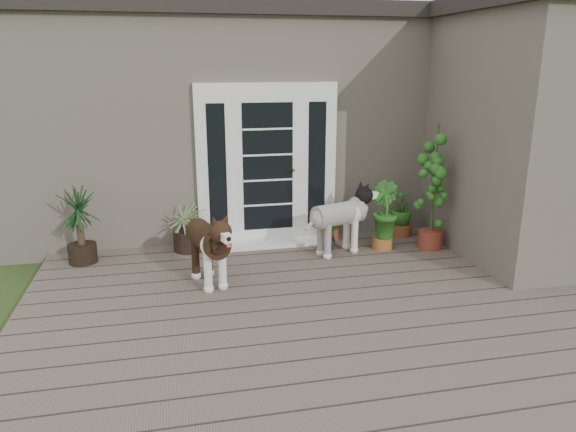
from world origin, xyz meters
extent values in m
cube|color=#6B5B4C|center=(0.00, 0.40, 0.06)|extent=(6.20, 4.60, 0.12)
cube|color=#665E54|center=(0.00, 4.65, 1.55)|extent=(7.40, 4.00, 3.10)
cube|color=#2D2826|center=(0.00, 4.65, 3.20)|extent=(7.60, 4.20, 0.20)
cube|color=#665E54|center=(2.90, 1.50, 1.55)|extent=(1.60, 2.40, 3.10)
cube|color=#2D2826|center=(2.90, 1.50, 3.20)|extent=(1.80, 2.60, 0.20)
cube|color=white|center=(-0.20, 2.60, 1.19)|extent=(1.90, 0.14, 2.15)
cube|color=white|center=(-0.20, 2.40, 0.14)|extent=(1.60, 0.40, 0.05)
imported|color=#19591C|center=(0.64, 2.40, 0.37)|extent=(0.54, 0.54, 0.50)
imported|color=#1B601B|center=(1.23, 1.92, 0.46)|extent=(0.53, 0.53, 0.68)
imported|color=#184F16|center=(1.70, 2.40, 0.39)|extent=(0.46, 0.46, 0.53)
camera|label=1|loc=(-1.46, -4.47, 2.53)|focal=33.59mm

